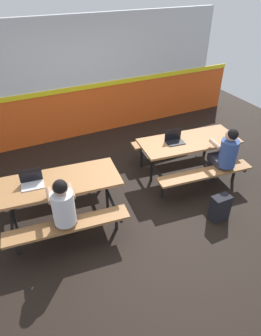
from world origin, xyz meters
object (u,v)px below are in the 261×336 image
(student_further, at_px, (225,153))
(laptop_silver, at_px, (32,182))
(backpack_dark, at_px, (220,208))
(picnic_table_left, at_px, (60,190))
(picnic_table_right, at_px, (188,148))
(student_nearer, at_px, (63,207))
(laptop_dark, at_px, (174,140))

(student_further, height_order, laptop_silver, student_further)
(backpack_dark, bearing_deg, student_further, 49.42)
(picnic_table_left, xyz_separation_m, backpack_dark, (2.23, -1.08, -0.36))
(picnic_table_left, distance_m, laptop_silver, 0.42)
(picnic_table_left, relative_size, student_further, 1.57)
(picnic_table_right, relative_size, student_further, 1.57)
(picnic_table_left, distance_m, backpack_dark, 2.50)
(student_nearer, bearing_deg, student_further, 2.59)
(student_nearer, xyz_separation_m, laptop_dark, (2.26, 0.80, 0.08))
(picnic_table_right, bearing_deg, backpack_dark, -100.73)
(picnic_table_left, bearing_deg, student_nearer, -98.13)
(laptop_dark, xyz_separation_m, backpack_dark, (0.04, -1.33, -0.57))
(picnic_table_left, xyz_separation_m, student_further, (2.79, -0.42, 0.13))
(laptop_dark, relative_size, backpack_dark, 0.78)
(picnic_table_left, distance_m, student_nearer, 0.57)
(student_nearer, height_order, student_further, same)
(picnic_table_left, distance_m, picnic_table_right, 2.47)
(student_further, bearing_deg, laptop_silver, 170.99)
(picnic_table_left, relative_size, laptop_dark, 5.51)
(student_nearer, distance_m, student_further, 2.88)
(laptop_silver, bearing_deg, student_nearer, -66.23)
(picnic_table_left, relative_size, picnic_table_right, 1.00)
(picnic_table_right, height_order, laptop_dark, laptop_dark)
(backpack_dark, bearing_deg, laptop_silver, 155.85)
(laptop_dark, bearing_deg, picnic_table_right, -13.86)
(picnic_table_right, distance_m, backpack_dark, 1.33)
(laptop_silver, distance_m, laptop_dark, 2.55)
(laptop_silver, relative_size, laptop_dark, 1.00)
(picnic_table_left, height_order, laptop_dark, laptop_dark)
(student_nearer, bearing_deg, laptop_dark, 19.41)
(laptop_dark, bearing_deg, backpack_dark, -88.06)
(laptop_silver, bearing_deg, picnic_table_right, 1.99)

